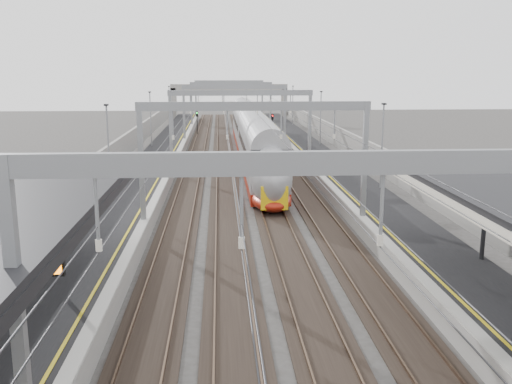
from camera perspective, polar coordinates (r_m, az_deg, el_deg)
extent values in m
cube|color=black|center=(55.66, -9.90, 2.77)|extent=(4.00, 120.00, 1.00)
cube|color=black|center=(56.21, 6.56, 2.96)|extent=(4.00, 120.00, 1.00)
cube|color=black|center=(55.46, -6.28, 2.36)|extent=(2.40, 140.00, 0.08)
cube|color=brown|center=(55.48, -7.02, 2.44)|extent=(0.07, 140.00, 0.14)
cube|color=brown|center=(55.42, -5.54, 2.46)|extent=(0.07, 140.00, 0.14)
cube|color=black|center=(55.40, -3.18, 2.40)|extent=(2.40, 140.00, 0.08)
cube|color=brown|center=(55.39, -3.92, 2.49)|extent=(0.07, 140.00, 0.14)
cube|color=brown|center=(55.40, -2.43, 2.51)|extent=(0.07, 140.00, 0.14)
cube|color=black|center=(55.51, -0.08, 2.44)|extent=(2.40, 140.00, 0.08)
cube|color=brown|center=(55.45, -0.82, 2.52)|extent=(0.07, 140.00, 0.14)
cube|color=brown|center=(55.54, 0.67, 2.54)|extent=(0.07, 140.00, 0.14)
cube|color=black|center=(55.77, 3.00, 2.47)|extent=(2.40, 140.00, 0.08)
cube|color=brown|center=(55.68, 2.27, 2.55)|extent=(0.07, 140.00, 0.14)
cube|color=brown|center=(55.85, 3.74, 2.57)|extent=(0.07, 140.00, 0.14)
cube|color=gray|center=(13.36, -22.83, -10.62)|extent=(0.28, 0.28, 6.60)
cube|color=gray|center=(11.94, 5.74, 2.90)|extent=(13.00, 0.25, 0.50)
cube|color=gray|center=(32.31, -11.40, 2.97)|extent=(0.28, 0.28, 6.60)
cube|color=gray|center=(33.06, 10.82, 3.19)|extent=(0.28, 0.28, 6.60)
cube|color=gray|center=(31.75, -0.17, 8.59)|extent=(13.00, 0.25, 0.50)
cube|color=gray|center=(52.05, -8.52, 6.41)|extent=(0.28, 0.28, 6.60)
cube|color=gray|center=(52.52, 5.40, 6.53)|extent=(0.28, 0.28, 6.60)
cube|color=gray|center=(51.70, -1.55, 9.88)|extent=(13.00, 0.25, 0.50)
cube|color=gray|center=(71.94, -7.22, 7.94)|extent=(0.28, 0.28, 6.60)
cube|color=gray|center=(72.27, 2.90, 8.04)|extent=(0.28, 0.28, 6.60)
cube|color=gray|center=(71.69, -2.16, 10.46)|extent=(13.00, 0.25, 0.50)
cube|color=gray|center=(91.87, -6.47, 8.81)|extent=(0.28, 0.28, 6.60)
cube|color=gray|center=(92.14, 1.47, 8.89)|extent=(0.28, 0.28, 6.60)
cube|color=gray|center=(91.67, -2.51, 10.78)|extent=(13.00, 0.25, 0.50)
cube|color=gray|center=(109.83, -6.03, 9.33)|extent=(0.28, 0.28, 6.60)
cube|color=gray|center=(110.05, 0.62, 9.40)|extent=(0.28, 0.28, 6.60)
cube|color=gray|center=(109.67, -2.72, 10.97)|extent=(13.00, 0.25, 0.50)
cylinder|color=#262628|center=(59.81, -6.19, 8.33)|extent=(0.03, 140.00, 0.03)
cylinder|color=#262628|center=(59.75, -3.29, 8.37)|extent=(0.03, 140.00, 0.03)
cylinder|color=#262628|center=(59.85, -0.38, 8.40)|extent=(0.03, 140.00, 0.03)
cylinder|color=#262628|center=(60.10, 2.51, 8.40)|extent=(0.03, 140.00, 0.03)
cylinder|color=black|center=(25.64, -21.20, -2.90)|extent=(0.20, 0.20, 4.00)
cube|color=black|center=(15.14, -21.55, -6.86)|extent=(1.60, 0.15, 0.55)
cube|color=orange|center=(15.07, -21.64, -6.96)|extent=(1.50, 0.02, 0.42)
cylinder|color=black|center=(27.07, 21.93, -2.20)|extent=(0.20, 0.20, 4.00)
cube|color=gray|center=(109.69, -2.71, 10.37)|extent=(22.00, 2.20, 1.40)
cube|color=gray|center=(110.14, -8.23, 8.65)|extent=(1.00, 2.20, 6.20)
cube|color=gray|center=(110.51, 2.82, 8.77)|extent=(1.00, 2.20, 6.20)
cube|color=gray|center=(55.93, -13.20, 3.81)|extent=(0.30, 120.00, 3.20)
cube|color=gray|center=(56.71, 9.78, 4.06)|extent=(0.30, 120.00, 3.20)
cube|color=#9F1E0E|center=(50.28, 0.30, 2.10)|extent=(2.77, 23.63, 0.82)
cube|color=#97979C|center=(49.98, 0.30, 4.31)|extent=(2.77, 23.63, 3.08)
cube|color=black|center=(42.25, 1.08, -0.25)|extent=(2.05, 2.47, 0.51)
cube|color=#9F1E0E|center=(74.04, -1.00, 5.28)|extent=(2.77, 23.63, 0.82)
cube|color=#97979C|center=(73.84, -1.00, 6.79)|extent=(2.77, 23.63, 3.08)
cube|color=black|center=(65.89, -0.66, 4.17)|extent=(2.05, 2.47, 0.51)
ellipsoid|color=#97979C|center=(38.20, 1.55, 1.45)|extent=(2.77, 5.34, 4.32)
cube|color=yellow|center=(36.23, 1.86, -0.62)|extent=(1.75, 0.12, 1.54)
cube|color=black|center=(36.37, 1.81, 1.90)|extent=(1.64, 0.59, 0.96)
cylinder|color=black|center=(85.10, -5.90, 6.69)|extent=(0.12, 0.12, 3.00)
cube|color=black|center=(84.97, -5.92, 7.77)|extent=(0.32, 0.22, 0.75)
sphere|color=#0CE526|center=(84.83, -5.93, 7.86)|extent=(0.16, 0.16, 0.16)
cylinder|color=black|center=(81.24, -0.04, 6.51)|extent=(0.12, 0.12, 3.00)
cube|color=black|center=(81.10, -0.04, 7.63)|extent=(0.32, 0.22, 0.75)
sphere|color=red|center=(80.96, -0.03, 7.73)|extent=(0.16, 0.16, 0.16)
cylinder|color=black|center=(79.49, 1.65, 6.38)|extent=(0.12, 0.12, 3.00)
cube|color=black|center=(79.35, 1.65, 7.53)|extent=(0.32, 0.22, 0.75)
sphere|color=red|center=(79.21, 1.66, 7.63)|extent=(0.16, 0.16, 0.16)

